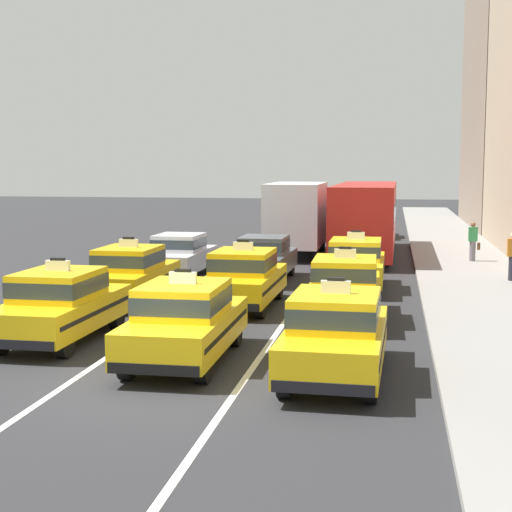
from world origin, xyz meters
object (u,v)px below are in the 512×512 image
Objects in this scene: taxi_center_nearest at (185,320)px; taxi_right_nearest at (336,333)px; sedan_left_third at (180,254)px; bus_right_fourth at (366,216)px; taxi_left_nearest at (61,304)px; taxi_center_second at (244,277)px; sedan_center_third at (264,257)px; taxi_right_second at (345,287)px; pedestrian_mid_block at (473,242)px; taxi_right_fifth at (373,221)px; box_truck_center_fourth at (298,216)px; taxi_left_second at (130,273)px; taxi_right_third at (356,263)px.

taxi_right_nearest is (3.16, -0.66, 0.00)m from taxi_center_nearest.
taxi_center_nearest is at bearing -73.91° from sedan_left_third.
taxi_center_nearest is 0.41× the size of bus_right_fourth.
taxi_left_nearest reaches higher than sedan_left_third.
sedan_center_third is at bearing 93.06° from taxi_center_second.
pedestrian_mid_block is at bearing 70.28° from taxi_right_second.
pedestrian_mid_block is at bearing -69.66° from taxi_right_fifth.
taxi_center_nearest is (3.33, -1.37, 0.00)m from taxi_left_nearest.
sedan_left_third is at bearing -129.30° from bus_right_fourth.
taxi_center_second is (0.03, 6.28, 0.00)m from taxi_center_nearest.
box_truck_center_fourth is (-0.03, 13.07, 0.90)m from taxi_center_second.
taxi_right_fifth is (0.05, 9.51, -0.94)m from bus_right_fourth.
taxi_right_nearest reaches higher than pedestrian_mid_block.
taxi_left_nearest is 10.40m from sedan_left_third.
taxi_center_nearest is 0.99× the size of taxi_right_nearest.
taxi_left_second is 0.99× the size of taxi_right_fifth.
taxi_left_second is 1.00× the size of taxi_right_third.
sedan_left_third is at bearing 174.92° from sedan_center_third.
taxi_left_second is 0.99× the size of taxi_right_nearest.
bus_right_fourth is (0.00, 9.50, 0.94)m from taxi_right_third.
taxi_left_second is 23.49m from taxi_right_fifth.
sedan_left_third is 12.18m from pedestrian_mid_block.
taxi_center_nearest is 18.87m from pedestrian_mid_block.
sedan_center_third is 8.81m from bus_right_fourth.
taxi_left_nearest is 0.41× the size of bus_right_fourth.
taxi_right_nearest is 20.28m from bus_right_fourth.
taxi_center_second and taxi_right_fifth have the same top height.
taxi_right_nearest is (3.13, -6.93, 0.00)m from taxi_center_second.
taxi_right_fifth is (6.40, 27.74, 0.00)m from taxi_left_nearest.
box_truck_center_fourth is at bearing 98.95° from taxi_right_nearest.
box_truck_center_fourth reaches higher than sedan_left_third.
taxi_right_fifth is at bearing 89.85° from taxi_right_third.
box_truck_center_fourth is 0.62× the size of bus_right_fourth.
taxi_right_second is 5.17m from taxi_right_third.
sedan_center_third is 0.95× the size of taxi_right_third.
taxi_center_nearest is 6.28m from taxi_center_second.
taxi_right_nearest is at bearing -89.26° from taxi_right_third.
taxi_left_nearest and taxi_right_fifth have the same top height.
taxi_left_second is 14.60m from bus_right_fourth.
taxi_center_nearest is 0.65× the size of box_truck_center_fourth.
sedan_left_third is 18.51m from taxi_right_fifth.
taxi_right_fifth is at bearing 89.71° from bus_right_fourth.
taxi_center_second is 7.61m from taxi_right_nearest.
taxi_left_second is at bearing 165.93° from taxi_right_second.
sedan_left_third is at bearing 106.09° from taxi_center_nearest.
taxi_right_second is at bearing -63.74° from sedan_center_third.
taxi_right_third is at bearing 90.74° from taxi_right_nearest.
taxi_left_nearest is 1.06× the size of sedan_left_third.
taxi_center_nearest is at bearing 168.23° from taxi_right_nearest.
taxi_center_second is 1.06× the size of sedan_center_third.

